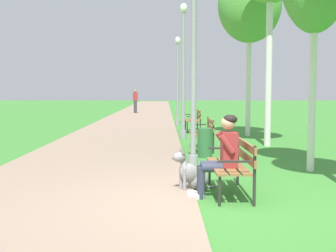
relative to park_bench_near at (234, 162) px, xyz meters
The scene contains 13 objects.
ground_plane 0.93m from the park_bench_near, 124.93° to the right, with size 120.00×120.00×0.00m, color #3D8433.
paved_path 23.50m from the park_bench_near, 96.20° to the left, with size 3.88×60.00×0.04m, color gray.
park_bench_near is the anchor object (origin of this frame).
park_bench_mid 5.03m from the park_bench_near, 90.09° to the left, with size 0.55×1.50×0.85m.
park_bench_far 10.08m from the park_bench_near, 89.58° to the left, with size 0.55×1.50×0.85m.
person_seated_on_near_bench 0.31m from the park_bench_near, 141.09° to the right, with size 0.74×0.49×1.25m.
dog_grey 0.72m from the park_bench_near, 157.03° to the left, with size 0.78×0.48×0.71m.
lamp_post_near 2.63m from the park_bench_near, 103.07° to the left, with size 0.24×0.24×3.92m.
lamp_post_mid 7.87m from the park_bench_near, 93.33° to the left, with size 0.24×0.24×4.41m.
lamp_post_far 12.88m from the park_bench_near, 92.17° to the left, with size 0.24×0.24×3.95m.
birch_tree_fourth 9.63m from the park_bench_near, 77.76° to the left, with size 2.18×1.97×5.82m.
litter_bin 3.74m from the park_bench_near, 91.50° to the left, with size 0.36×0.36×0.70m, color #2D6638.
pedestrian_distant 23.32m from the park_bench_near, 97.58° to the left, with size 0.32×0.22×1.65m.
Camera 1 is at (-0.62, -5.98, 1.62)m, focal length 46.50 mm.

